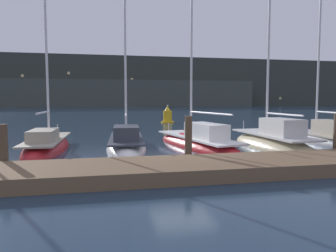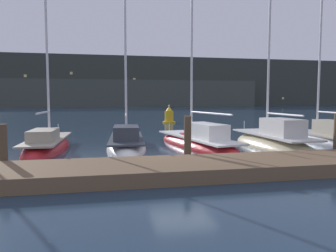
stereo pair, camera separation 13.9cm
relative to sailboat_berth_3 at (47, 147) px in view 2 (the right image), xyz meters
name	(u,v)px [view 2 (the right image)]	position (x,y,z in m)	size (l,w,h in m)	color
ground_plane	(183,161)	(5.93, -4.32, -0.12)	(400.00, 400.00, 0.00)	#1E3347
dock	(200,168)	(5.93, -6.75, 0.11)	(32.97, 2.80, 0.45)	brown
mooring_pile_1	(3,148)	(-0.66, -5.10, 0.73)	(0.28, 0.28, 1.68)	#4C3D2D
mooring_pile_2	(188,140)	(5.93, -5.10, 0.83)	(0.28, 0.28, 1.89)	#4C3D2D
sailboat_berth_3	(47,147)	(0.00, 0.00, 0.00)	(2.18, 7.23, 10.50)	red
sailboat_berth_4	(126,146)	(3.93, -0.45, 0.01)	(2.53, 6.94, 10.56)	white
sailboat_berth_5	(198,144)	(7.64, -0.76, 0.03)	(3.42, 8.56, 11.37)	red
sailboat_berth_6	(273,145)	(11.36, -1.90, 0.06)	(2.24, 7.20, 11.34)	beige
sailboat_berth_7	(323,141)	(15.25, -0.64, 0.02)	(2.23, 7.37, 9.20)	gray
channel_buoy	(169,116)	(9.74, 16.58, 0.59)	(1.36, 1.36, 1.91)	gold
hillside_backdrop	(97,84)	(1.70, 94.38, 7.34)	(240.00, 23.00, 16.19)	#333833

